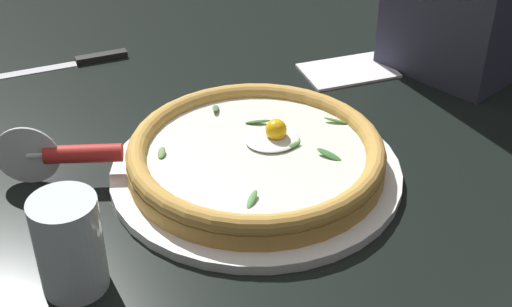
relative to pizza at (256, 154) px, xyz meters
name	(u,v)px	position (x,y,z in m)	size (l,w,h in m)	color
ground_plane	(236,185)	(0.02, -0.01, -0.05)	(2.40, 2.40, 0.03)	black
pizza_plate	(256,171)	(0.00, 0.00, -0.02)	(0.35, 0.35, 0.01)	white
pizza	(256,154)	(0.00, 0.00, 0.00)	(0.31, 0.31, 0.05)	gold
pizza_cutter	(67,154)	(0.20, -0.09, 0.01)	(0.14, 0.07, 0.08)	silver
table_knife	(81,61)	(0.10, -0.40, -0.03)	(0.21, 0.03, 0.01)	silver
drinking_glass	(70,251)	(0.25, 0.08, 0.01)	(0.07, 0.07, 0.10)	silver
folded_napkin	(348,69)	(-0.25, -0.18, -0.03)	(0.14, 0.09, 0.01)	white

